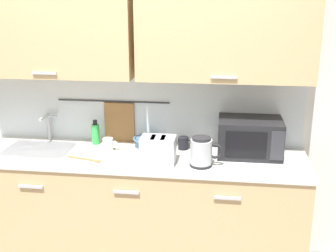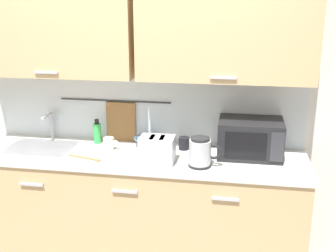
{
  "view_description": "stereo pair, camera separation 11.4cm",
  "coord_description": "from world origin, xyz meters",
  "px_view_note": "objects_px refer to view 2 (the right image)",
  "views": [
    {
      "loc": [
        0.63,
        -2.6,
        2.01
      ],
      "look_at": [
        0.25,
        0.33,
        1.12
      ],
      "focal_mm": 45.49,
      "sensor_mm": 36.0,
      "label": 1
    },
    {
      "loc": [
        0.74,
        -2.59,
        2.01
      ],
      "look_at": [
        0.25,
        0.33,
        1.12
      ],
      "focal_mm": 45.49,
      "sensor_mm": 36.0,
      "label": 2
    }
  ],
  "objects_px": {
    "mug_by_kettle": "(184,143)",
    "mug_near_sink": "(109,144)",
    "electric_kettle": "(201,152)",
    "mixing_bowl": "(148,141)",
    "microwave": "(250,138)",
    "dish_soap_bottle": "(97,133)",
    "toaster": "(157,150)",
    "wooden_spoon": "(89,158)"
  },
  "relations": [
    {
      "from": "mug_by_kettle",
      "to": "wooden_spoon",
      "type": "relative_size",
      "value": 0.44
    },
    {
      "from": "mug_near_sink",
      "to": "mug_by_kettle",
      "type": "xyz_separation_m",
      "value": [
        0.56,
        0.1,
        0.0
      ]
    },
    {
      "from": "electric_kettle",
      "to": "mug_by_kettle",
      "type": "height_order",
      "value": "electric_kettle"
    },
    {
      "from": "electric_kettle",
      "to": "mixing_bowl",
      "type": "distance_m",
      "value": 0.56
    },
    {
      "from": "dish_soap_bottle",
      "to": "toaster",
      "type": "relative_size",
      "value": 0.77
    },
    {
      "from": "microwave",
      "to": "mug_near_sink",
      "type": "relative_size",
      "value": 3.83
    },
    {
      "from": "electric_kettle",
      "to": "dish_soap_bottle",
      "type": "bearing_deg",
      "value": 157.56
    },
    {
      "from": "wooden_spoon",
      "to": "mug_near_sink",
      "type": "bearing_deg",
      "value": 68.74
    },
    {
      "from": "dish_soap_bottle",
      "to": "mixing_bowl",
      "type": "height_order",
      "value": "dish_soap_bottle"
    },
    {
      "from": "toaster",
      "to": "mixing_bowl",
      "type": "bearing_deg",
      "value": 113.5
    },
    {
      "from": "microwave",
      "to": "electric_kettle",
      "type": "distance_m",
      "value": 0.43
    },
    {
      "from": "microwave",
      "to": "dish_soap_bottle",
      "type": "relative_size",
      "value": 2.35
    },
    {
      "from": "electric_kettle",
      "to": "mug_by_kettle",
      "type": "distance_m",
      "value": 0.36
    },
    {
      "from": "microwave",
      "to": "electric_kettle",
      "type": "bearing_deg",
      "value": -141.38
    },
    {
      "from": "mug_by_kettle",
      "to": "wooden_spoon",
      "type": "bearing_deg",
      "value": -153.4
    },
    {
      "from": "electric_kettle",
      "to": "mug_near_sink",
      "type": "relative_size",
      "value": 1.89
    },
    {
      "from": "mug_near_sink",
      "to": "wooden_spoon",
      "type": "relative_size",
      "value": 0.44
    },
    {
      "from": "microwave",
      "to": "dish_soap_bottle",
      "type": "distance_m",
      "value": 1.2
    },
    {
      "from": "toaster",
      "to": "dish_soap_bottle",
      "type": "bearing_deg",
      "value": 148.45
    },
    {
      "from": "mug_near_sink",
      "to": "electric_kettle",
      "type": "bearing_deg",
      "value": -17.05
    },
    {
      "from": "electric_kettle",
      "to": "dish_soap_bottle",
      "type": "distance_m",
      "value": 0.93
    },
    {
      "from": "mug_near_sink",
      "to": "dish_soap_bottle",
      "type": "bearing_deg",
      "value": 135.98
    },
    {
      "from": "mug_near_sink",
      "to": "mug_by_kettle",
      "type": "distance_m",
      "value": 0.57
    },
    {
      "from": "dish_soap_bottle",
      "to": "toaster",
      "type": "distance_m",
      "value": 0.65
    },
    {
      "from": "mug_by_kettle",
      "to": "wooden_spoon",
      "type": "xyz_separation_m",
      "value": [
        -0.65,
        -0.33,
        -0.04
      ]
    },
    {
      "from": "mug_near_sink",
      "to": "mixing_bowl",
      "type": "xyz_separation_m",
      "value": [
        0.28,
        0.11,
        -0.0
      ]
    },
    {
      "from": "mixing_bowl",
      "to": "toaster",
      "type": "xyz_separation_m",
      "value": [
        0.14,
        -0.32,
        0.05
      ]
    },
    {
      "from": "dish_soap_bottle",
      "to": "mug_near_sink",
      "type": "xyz_separation_m",
      "value": [
        0.14,
        -0.13,
        -0.04
      ]
    },
    {
      "from": "electric_kettle",
      "to": "wooden_spoon",
      "type": "xyz_separation_m",
      "value": [
        -0.81,
        -0.0,
        -0.1
      ]
    },
    {
      "from": "microwave",
      "to": "dish_soap_bottle",
      "type": "height_order",
      "value": "microwave"
    },
    {
      "from": "electric_kettle",
      "to": "wooden_spoon",
      "type": "bearing_deg",
      "value": -179.84
    },
    {
      "from": "electric_kettle",
      "to": "microwave",
      "type": "bearing_deg",
      "value": 38.62
    },
    {
      "from": "microwave",
      "to": "toaster",
      "type": "relative_size",
      "value": 1.8
    },
    {
      "from": "toaster",
      "to": "mug_by_kettle",
      "type": "height_order",
      "value": "toaster"
    },
    {
      "from": "microwave",
      "to": "mixing_bowl",
      "type": "height_order",
      "value": "microwave"
    },
    {
      "from": "electric_kettle",
      "to": "mug_near_sink",
      "type": "bearing_deg",
      "value": 162.95
    },
    {
      "from": "mug_near_sink",
      "to": "mug_by_kettle",
      "type": "height_order",
      "value": "same"
    },
    {
      "from": "microwave",
      "to": "mug_by_kettle",
      "type": "distance_m",
      "value": 0.5
    },
    {
      "from": "mug_by_kettle",
      "to": "mug_near_sink",
      "type": "bearing_deg",
      "value": -169.65
    },
    {
      "from": "mug_near_sink",
      "to": "mixing_bowl",
      "type": "bearing_deg",
      "value": 22.06
    },
    {
      "from": "mixing_bowl",
      "to": "toaster",
      "type": "relative_size",
      "value": 0.84
    },
    {
      "from": "electric_kettle",
      "to": "dish_soap_bottle",
      "type": "xyz_separation_m",
      "value": [
        -0.86,
        0.35,
        -0.01
      ]
    }
  ]
}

